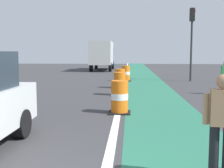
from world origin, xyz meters
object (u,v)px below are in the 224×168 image
at_px(traffic_barrel_front, 119,97).
at_px(traffic_barrel_far, 126,74).
at_px(skateboarder_on_lane, 222,125).
at_px(traffic_light_corner, 192,31).
at_px(traffic_barrel_mid, 120,84).
at_px(delivery_truck_down_block, 102,54).
at_px(traffic_barrel_back, 120,79).

distance_m(traffic_barrel_front, traffic_barrel_far, 11.16).
height_order(skateboarder_on_lane, traffic_light_corner, traffic_light_corner).
xyz_separation_m(traffic_barrel_mid, delivery_truck_down_block, (-2.68, 19.73, 1.31)).
bearing_deg(traffic_barrel_back, traffic_barrel_mid, -88.28).
bearing_deg(traffic_barrel_far, traffic_barrel_back, -93.83).
height_order(delivery_truck_down_block, traffic_light_corner, traffic_light_corner).
relative_size(traffic_barrel_front, traffic_light_corner, 0.21).
xyz_separation_m(skateboarder_on_lane, delivery_truck_down_block, (-4.56, 29.00, 0.94)).
bearing_deg(traffic_barrel_far, skateboarder_on_lane, -84.08).
bearing_deg(traffic_barrel_front, delivery_truck_down_block, 96.73).
bearing_deg(skateboarder_on_lane, traffic_light_corner, 80.04).
bearing_deg(traffic_barrel_mid, traffic_barrel_front, -88.08).
distance_m(traffic_barrel_back, traffic_light_corner, 7.23).
bearing_deg(traffic_light_corner, traffic_barrel_front, -112.19).
height_order(traffic_barrel_back, traffic_light_corner, traffic_light_corner).
xyz_separation_m(traffic_barrel_front, traffic_light_corner, (4.65, 11.41, 2.97)).
height_order(traffic_barrel_mid, delivery_truck_down_block, delivery_truck_down_block).
relative_size(traffic_barrel_front, traffic_barrel_back, 1.00).
distance_m(skateboarder_on_lane, traffic_barrel_front, 5.44).
relative_size(traffic_barrel_back, delivery_truck_down_block, 0.14).
relative_size(traffic_barrel_mid, delivery_truck_down_block, 0.14).
bearing_deg(traffic_barrel_front, traffic_barrel_mid, 91.92).
height_order(skateboarder_on_lane, traffic_barrel_back, skateboarder_on_lane).
xyz_separation_m(traffic_barrel_front, delivery_truck_down_block, (-2.82, 23.86, 1.31)).
relative_size(skateboarder_on_lane, traffic_light_corner, 0.33).
distance_m(skateboarder_on_lane, delivery_truck_down_block, 29.38).
relative_size(traffic_barrel_front, delivery_truck_down_block, 0.14).
height_order(skateboarder_on_lane, traffic_barrel_mid, skateboarder_on_lane).
height_order(traffic_barrel_front, delivery_truck_down_block, delivery_truck_down_block).
bearing_deg(traffic_barrel_front, traffic_barrel_back, 91.84).
height_order(traffic_barrel_far, delivery_truck_down_block, delivery_truck_down_block).
height_order(traffic_barrel_front, traffic_barrel_far, same).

